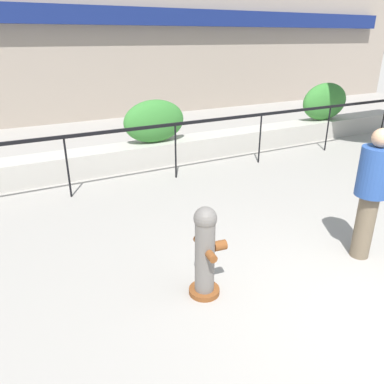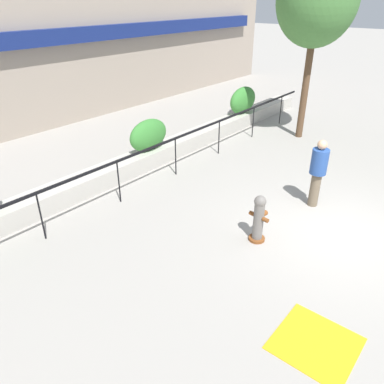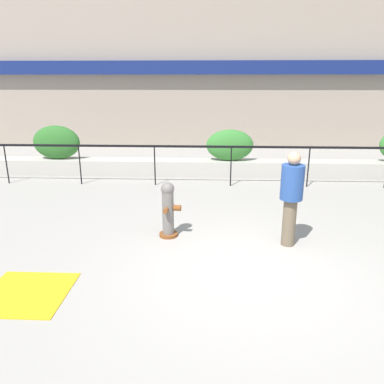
{
  "view_description": "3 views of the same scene",
  "coord_description": "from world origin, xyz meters",
  "px_view_note": "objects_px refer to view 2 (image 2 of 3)",
  "views": [
    {
      "loc": [
        -3.18,
        -1.72,
        2.72
      ],
      "look_at": [
        -0.84,
        2.64,
        0.66
      ],
      "focal_mm": 35.0,
      "sensor_mm": 36.0,
      "label": 1
    },
    {
      "loc": [
        -7.46,
        -1.87,
        4.72
      ],
      "look_at": [
        -1.74,
        2.85,
        0.8
      ],
      "focal_mm": 35.0,
      "sensor_mm": 36.0,
      "label": 2
    },
    {
      "loc": [
        -0.64,
        -5.35,
        2.94
      ],
      "look_at": [
        -0.98,
        2.4,
        0.57
      ],
      "focal_mm": 35.0,
      "sensor_mm": 36.0,
      "label": 3
    }
  ],
  "objects_px": {
    "hedge_bush_1": "(148,135)",
    "hedge_bush_2": "(243,100)",
    "fire_hydrant": "(259,218)",
    "pedestrian": "(318,169)",
    "street_tree": "(318,0)"
  },
  "relations": [
    {
      "from": "fire_hydrant",
      "to": "pedestrian",
      "type": "height_order",
      "value": "pedestrian"
    },
    {
      "from": "hedge_bush_2",
      "to": "street_tree",
      "type": "xyz_separation_m",
      "value": [
        0.18,
        -2.43,
        3.57
      ]
    },
    {
      "from": "street_tree",
      "to": "pedestrian",
      "type": "height_order",
      "value": "street_tree"
    },
    {
      "from": "hedge_bush_1",
      "to": "fire_hydrant",
      "type": "xyz_separation_m",
      "value": [
        -1.4,
        -4.69,
        -0.42
      ]
    },
    {
      "from": "hedge_bush_2",
      "to": "pedestrian",
      "type": "relative_size",
      "value": 0.9
    },
    {
      "from": "hedge_bush_2",
      "to": "fire_hydrant",
      "type": "height_order",
      "value": "hedge_bush_2"
    },
    {
      "from": "pedestrian",
      "to": "street_tree",
      "type": "bearing_deg",
      "value": 28.97
    },
    {
      "from": "hedge_bush_1",
      "to": "hedge_bush_2",
      "type": "height_order",
      "value": "hedge_bush_2"
    },
    {
      "from": "hedge_bush_2",
      "to": "street_tree",
      "type": "height_order",
      "value": "street_tree"
    },
    {
      "from": "hedge_bush_1",
      "to": "pedestrian",
      "type": "bearing_deg",
      "value": -80.63
    },
    {
      "from": "fire_hydrant",
      "to": "pedestrian",
      "type": "bearing_deg",
      "value": -7.53
    },
    {
      "from": "hedge_bush_1",
      "to": "street_tree",
      "type": "distance_m",
      "value": 6.96
    },
    {
      "from": "pedestrian",
      "to": "fire_hydrant",
      "type": "bearing_deg",
      "value": 172.47
    },
    {
      "from": "hedge_bush_1",
      "to": "fire_hydrant",
      "type": "relative_size",
      "value": 1.32
    },
    {
      "from": "hedge_bush_1",
      "to": "hedge_bush_2",
      "type": "distance_m",
      "value": 5.25
    }
  ]
}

